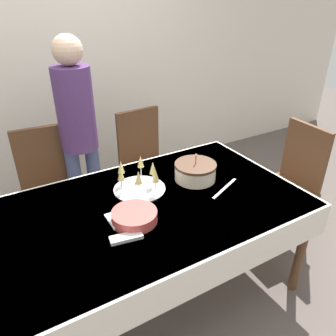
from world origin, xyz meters
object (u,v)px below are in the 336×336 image
Objects in this scene: birthday_cake at (195,171)px; plate_stack_main at (134,216)px; dining_chair_right_end at (291,179)px; champagne_tray at (139,178)px; dining_chair_far_right at (145,160)px; person_standing at (78,125)px; dining_chair_far_left at (49,185)px.

birthday_cake is 0.60m from plate_stack_main.
dining_chair_right_end is 2.91× the size of champagne_tray.
dining_chair_far_right is 0.69m from person_standing.
dining_chair_far_left is 1.04m from plate_stack_main.
dining_chair_far_right is at bearing 60.80° from champagne_tray.
champagne_tray is (0.45, -0.68, 0.27)m from dining_chair_far_left.
person_standing is (-0.16, 0.70, 0.16)m from champagne_tray.
champagne_tray is (-1.24, 0.20, 0.27)m from dining_chair_right_end.
dining_chair_far_right is 0.83m from champagne_tray.
dining_chair_right_end is 3.47× the size of birthday_cake.
dining_chair_far_right is at bearing 90.28° from birthday_cake.
person_standing is at bearing 177.63° from dining_chair_far_right.
plate_stack_main is at bearing -158.75° from birthday_cake.
champagne_tray is at bearing 59.79° from plate_stack_main.
dining_chair_far_left is 3.83× the size of plate_stack_main.
birthday_cake reaches higher than champagne_tray.
person_standing is at bearing 125.00° from birthday_cake.
person_standing reaches higher than plate_stack_main.
dining_chair_far_left is 3.47× the size of birthday_cake.
plate_stack_main is (0.28, -0.97, 0.22)m from dining_chair_far_left.
plate_stack_main is (-0.55, -0.98, 0.22)m from dining_chair_far_right.
person_standing is at bearing 4.45° from dining_chair_far_left.
person_standing is at bearing 147.19° from dining_chair_right_end.
champagne_tray is (-0.38, -0.68, 0.27)m from dining_chair_far_right.
person_standing reaches higher than birthday_cake.
dining_chair_far_left is at bearing -179.99° from dining_chair_far_right.
plate_stack_main is 1.02m from person_standing.
champagne_tray is 0.74m from person_standing.
dining_chair_far_left is 0.86m from champagne_tray.
person_standing reaches higher than champagne_tray.
dining_chair_right_end is 0.89m from birthday_cake.
person_standing reaches higher than dining_chair_right_end.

